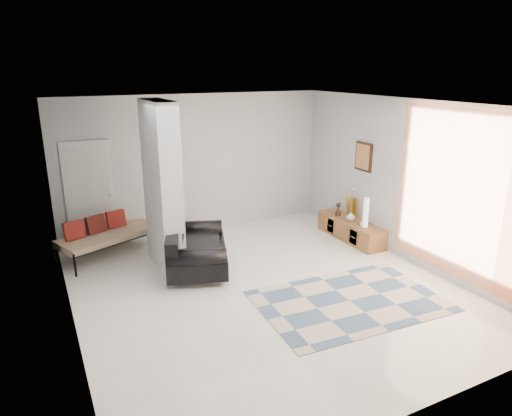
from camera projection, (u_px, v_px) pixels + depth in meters
name	position (u px, v px, depth m)	size (l,w,h in m)	color
floor	(265.00, 289.00, 7.06)	(6.00, 6.00, 0.00)	white
ceiling	(267.00, 104.00, 6.23)	(6.00, 6.00, 0.00)	white
wall_back	(197.00, 165.00, 9.21)	(6.00, 6.00, 0.00)	#B4B7B9
wall_front	(422.00, 287.00, 4.09)	(6.00, 6.00, 0.00)	#B4B7B9
wall_left	(64.00, 232.00, 5.47)	(6.00, 6.00, 0.00)	#B4B7B9
wall_right	(407.00, 182.00, 7.83)	(6.00, 6.00, 0.00)	#B4B7B9
partition_column	(162.00, 186.00, 7.54)	(0.35, 1.20, 2.80)	#B5BABD
hallway_door	(90.00, 196.00, 8.38)	(0.85, 0.06, 2.04)	silver
curtain	(460.00, 196.00, 6.80)	(2.55, 2.55, 0.00)	#FF7E43
wall_art	(364.00, 157.00, 8.72)	(0.04, 0.45, 0.55)	#33180D
media_console	(350.00, 229.00, 9.06)	(0.45, 1.64, 0.80)	brown
loveseat	(193.00, 249.00, 7.68)	(1.43, 1.84, 0.76)	silver
daybed	(107.00, 234.00, 8.21)	(1.92, 1.36, 0.77)	black
area_rug	(350.00, 301.00, 6.69)	(2.66, 1.77, 0.01)	#C1B694
cylinder_lamp	(366.00, 213.00, 8.54)	(0.10, 0.10, 0.56)	silver
bronze_figurine	(338.00, 209.00, 9.25)	(0.13, 0.13, 0.26)	black
vase	(351.00, 216.00, 8.92)	(0.18, 0.18, 0.19)	silver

